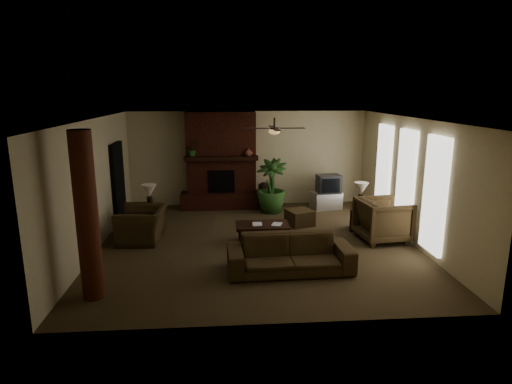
{
  "coord_description": "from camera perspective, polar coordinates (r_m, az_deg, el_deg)",
  "views": [
    {
      "loc": [
        -0.74,
        -9.25,
        3.38
      ],
      "look_at": [
        0.0,
        0.4,
        1.1
      ],
      "focal_mm": 30.26,
      "sensor_mm": 36.0,
      "label": 1
    }
  ],
  "objects": [
    {
      "name": "lamp_right",
      "position": [
        10.85,
        13.73,
        0.21
      ],
      "size": [
        0.43,
        0.43,
        0.65
      ],
      "color": "black",
      "rests_on": "side_table_right"
    },
    {
      "name": "book_b",
      "position": [
        9.74,
        2.16,
        -3.5
      ],
      "size": [
        0.21,
        0.09,
        0.29
      ],
      "primitive_type": "imported",
      "rotation": [
        0.0,
        0.0,
        -0.33
      ],
      "color": "#999999",
      "rests_on": "coffee_table"
    },
    {
      "name": "armchair_right",
      "position": [
        10.31,
        16.47,
        -3.3
      ],
      "size": [
        1.1,
        1.16,
        1.08
      ],
      "primitive_type": "imported",
      "rotation": [
        0.0,
        0.0,
        1.69
      ],
      "color": "#44341D",
      "rests_on": "ground"
    },
    {
      "name": "book_a",
      "position": [
        9.7,
        -0.48,
        -3.56
      ],
      "size": [
        0.22,
        0.04,
        0.29
      ],
      "primitive_type": "imported",
      "rotation": [
        0.0,
        0.0,
        -0.06
      ],
      "color": "#999999",
      "rests_on": "coffee_table"
    },
    {
      "name": "doorway",
      "position": [
        11.61,
        -17.74,
        1.04
      ],
      "size": [
        0.1,
        1.0,
        2.1
      ],
      "primitive_type": "cube",
      "color": "black",
      "rests_on": "ground"
    },
    {
      "name": "tv",
      "position": [
        12.6,
        9.59,
        1.07
      ],
      "size": [
        0.68,
        0.57,
        0.52
      ],
      "color": "#323335",
      "rests_on": "tv_stand"
    },
    {
      "name": "fireplace",
      "position": [
        12.67,
        -4.6,
        3.1
      ],
      "size": [
        2.4,
        0.7,
        2.8
      ],
      "color": "#4F2015",
      "rests_on": "ground"
    },
    {
      "name": "floor_vase",
      "position": [
        12.69,
        1.07,
        -0.18
      ],
      "size": [
        0.34,
        0.34,
        0.77
      ],
      "color": "#32271C",
      "rests_on": "ground"
    },
    {
      "name": "tv_stand",
      "position": [
        12.77,
        9.23,
        -1.11
      ],
      "size": [
        0.95,
        0.69,
        0.5
      ],
      "primitive_type": "cube",
      "rotation": [
        0.0,
        0.0,
        0.25
      ],
      "color": "silver",
      "rests_on": "ground"
    },
    {
      "name": "log_column",
      "position": [
        7.47,
        -21.45,
        -3.08
      ],
      "size": [
        0.36,
        0.36,
        2.8
      ],
      "primitive_type": "cylinder",
      "color": "#592616",
      "rests_on": "ground"
    },
    {
      "name": "windows",
      "position": [
        10.54,
        19.15,
        1.41
      ],
      "size": [
        0.08,
        3.65,
        2.35
      ],
      "color": "white",
      "rests_on": "ground"
    },
    {
      "name": "armchair_left",
      "position": [
        10.23,
        -14.84,
        -3.46
      ],
      "size": [
        0.82,
        1.21,
        1.03
      ],
      "primitive_type": "imported",
      "rotation": [
        0.0,
        0.0,
        -1.62
      ],
      "color": "#44341D",
      "rests_on": "ground"
    },
    {
      "name": "coffee_table",
      "position": [
        9.81,
        0.86,
        -4.59
      ],
      "size": [
        1.2,
        0.7,
        0.43
      ],
      "color": "black",
      "rests_on": "ground"
    },
    {
      "name": "sofa",
      "position": [
        8.28,
        4.52,
        -7.42
      ],
      "size": [
        2.39,
        0.77,
        0.93
      ],
      "primitive_type": "imported",
      "rotation": [
        0.0,
        0.0,
        0.03
      ],
      "color": "#44341D",
      "rests_on": "ground"
    },
    {
      "name": "floor_plant",
      "position": [
        12.25,
        2.02,
        -0.71
      ],
      "size": [
        1.36,
        1.72,
        0.85
      ],
      "primitive_type": "imported",
      "rotation": [
        0.0,
        0.0,
        -0.39
      ],
      "color": "#2E5622",
      "rests_on": "ground"
    },
    {
      "name": "lamp_left",
      "position": [
        10.62,
        -13.91,
        -0.09
      ],
      "size": [
        0.46,
        0.46,
        0.65
      ],
      "color": "black",
      "rests_on": "side_table_left"
    },
    {
      "name": "ottoman",
      "position": [
        11.15,
        5.81,
        -3.38
      ],
      "size": [
        0.77,
        0.77,
        0.4
      ],
      "primitive_type": "cube",
      "rotation": [
        0.0,
        0.0,
        0.35
      ],
      "color": "#44341D",
      "rests_on": "ground"
    },
    {
      "name": "mantel_plant",
      "position": [
        12.4,
        -8.44,
        5.44
      ],
      "size": [
        0.45,
        0.48,
        0.33
      ],
      "primitive_type": "imported",
      "rotation": [
        0.0,
        0.0,
        0.18
      ],
      "color": "#2E5622",
      "rests_on": "fireplace"
    },
    {
      "name": "ceiling_fan",
      "position": [
        9.66,
        2.44,
        8.19
      ],
      "size": [
        1.35,
        1.35,
        0.37
      ],
      "color": "black",
      "rests_on": "ceiling"
    },
    {
      "name": "room_shell",
      "position": [
        9.49,
        0.19,
        1.21
      ],
      "size": [
        7.0,
        7.0,
        7.0
      ],
      "color": "brown",
      "rests_on": "ground"
    },
    {
      "name": "side_table_right",
      "position": [
        11.02,
        13.62,
        -3.49
      ],
      "size": [
        0.62,
        0.62,
        0.55
      ],
      "primitive_type": "cube",
      "rotation": [
        0.0,
        0.0,
        -0.28
      ],
      "color": "black",
      "rests_on": "ground"
    },
    {
      "name": "mantel_vase",
      "position": [
        12.35,
        -0.97,
        5.29
      ],
      "size": [
        0.27,
        0.28,
        0.22
      ],
      "primitive_type": "imported",
      "rotation": [
        0.0,
        0.0,
        -0.25
      ],
      "color": "brown",
      "rests_on": "fireplace"
    },
    {
      "name": "side_table_left",
      "position": [
        10.81,
        -13.48,
        -3.82
      ],
      "size": [
        0.52,
        0.52,
        0.55
      ],
      "primitive_type": "cube",
      "rotation": [
        0.0,
        0.0,
        0.04
      ],
      "color": "black",
      "rests_on": "ground"
    }
  ]
}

